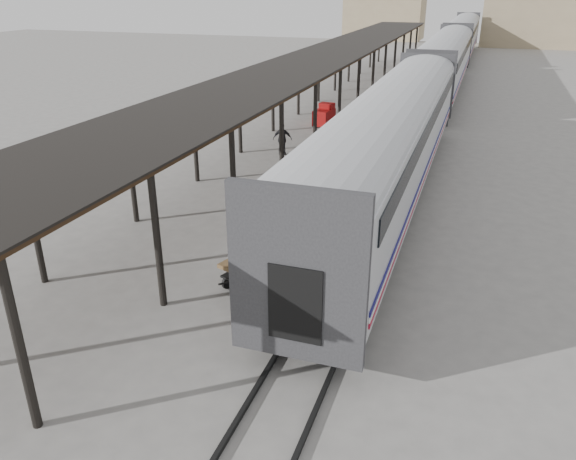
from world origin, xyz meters
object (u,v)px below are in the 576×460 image
(baggage_cart, at_px, (260,262))
(pedestrian, at_px, (282,139))
(luggage_tug, at_px, (324,116))
(porter, at_px, (259,236))

(baggage_cart, bearing_deg, pedestrian, 125.57)
(baggage_cart, height_order, luggage_tug, luggage_tug)
(baggage_cart, distance_m, luggage_tug, 20.48)
(baggage_cart, xyz_separation_m, porter, (0.25, -0.65, 1.16))
(baggage_cart, distance_m, pedestrian, 13.72)
(porter, relative_size, pedestrian, 1.13)
(baggage_cart, bearing_deg, porter, -50.05)
(luggage_tug, xyz_separation_m, porter, (3.85, -20.81, 1.18))
(baggage_cart, height_order, porter, porter)
(porter, bearing_deg, baggage_cart, 29.46)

